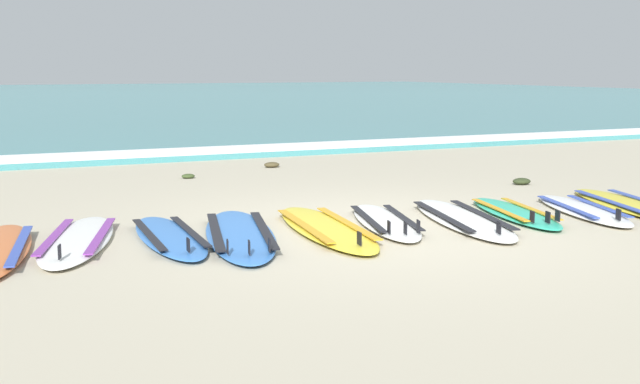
{
  "coord_description": "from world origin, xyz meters",
  "views": [
    {
      "loc": [
        -3.78,
        -6.68,
        1.55
      ],
      "look_at": [
        -0.22,
        0.94,
        0.25
      ],
      "focal_mm": 45.28,
      "sensor_mm": 36.0,
      "label": 1
    }
  ],
  "objects_px": {
    "surfboard_1": "(78,240)",
    "surfboard_2": "(169,236)",
    "surfboard_3": "(240,234)",
    "surfboard_8": "(582,210)",
    "surfboard_9": "(629,205)",
    "surfboard_5": "(385,221)",
    "surfboard_4": "(326,228)",
    "surfboard_7": "(514,213)",
    "surfboard_6": "(462,219)"
  },
  "relations": [
    {
      "from": "surfboard_2",
      "to": "surfboard_7",
      "type": "relative_size",
      "value": 1.05
    },
    {
      "from": "surfboard_7",
      "to": "surfboard_6",
      "type": "bearing_deg",
      "value": -176.35
    },
    {
      "from": "surfboard_3",
      "to": "surfboard_6",
      "type": "xyz_separation_m",
      "value": [
        2.3,
        -0.22,
        -0.0
      ]
    },
    {
      "from": "surfboard_4",
      "to": "surfboard_7",
      "type": "xyz_separation_m",
      "value": [
        2.16,
        -0.11,
        0.0
      ]
    },
    {
      "from": "surfboard_1",
      "to": "surfboard_6",
      "type": "height_order",
      "value": "same"
    },
    {
      "from": "surfboard_3",
      "to": "surfboard_1",
      "type": "bearing_deg",
      "value": 164.4
    },
    {
      "from": "surfboard_2",
      "to": "surfboard_3",
      "type": "xyz_separation_m",
      "value": [
        0.61,
        -0.18,
        0.0
      ]
    },
    {
      "from": "surfboard_2",
      "to": "surfboard_5",
      "type": "height_order",
      "value": "same"
    },
    {
      "from": "surfboard_3",
      "to": "surfboard_9",
      "type": "distance_m",
      "value": 4.48
    },
    {
      "from": "surfboard_1",
      "to": "surfboard_8",
      "type": "xyz_separation_m",
      "value": [
        5.16,
        -0.73,
        0.0
      ]
    },
    {
      "from": "surfboard_1",
      "to": "surfboard_7",
      "type": "xyz_separation_m",
      "value": [
        4.38,
        -0.56,
        0.0
      ]
    },
    {
      "from": "surfboard_2",
      "to": "surfboard_4",
      "type": "relative_size",
      "value": 0.85
    },
    {
      "from": "surfboard_4",
      "to": "surfboard_5",
      "type": "distance_m",
      "value": 0.68
    },
    {
      "from": "surfboard_3",
      "to": "surfboard_8",
      "type": "xyz_separation_m",
      "value": [
        3.77,
        -0.34,
        -0.0
      ]
    },
    {
      "from": "surfboard_5",
      "to": "surfboard_8",
      "type": "relative_size",
      "value": 1.0
    },
    {
      "from": "surfboard_7",
      "to": "surfboard_5",
      "type": "bearing_deg",
      "value": 174.26
    },
    {
      "from": "surfboard_4",
      "to": "surfboard_5",
      "type": "xyz_separation_m",
      "value": [
        0.68,
        0.04,
        0.0
      ]
    },
    {
      "from": "surfboard_4",
      "to": "surfboard_5",
      "type": "bearing_deg",
      "value": 3.62
    },
    {
      "from": "surfboard_2",
      "to": "surfboard_6",
      "type": "xyz_separation_m",
      "value": [
        2.91,
        -0.39,
        -0.0
      ]
    },
    {
      "from": "surfboard_5",
      "to": "surfboard_2",
      "type": "bearing_deg",
      "value": 174.62
    },
    {
      "from": "surfboard_3",
      "to": "surfboard_7",
      "type": "height_order",
      "value": "same"
    },
    {
      "from": "surfboard_2",
      "to": "surfboard_3",
      "type": "distance_m",
      "value": 0.64
    },
    {
      "from": "surfboard_3",
      "to": "surfboard_2",
      "type": "bearing_deg",
      "value": 164.0
    },
    {
      "from": "surfboard_8",
      "to": "surfboard_9",
      "type": "distance_m",
      "value": 0.69
    },
    {
      "from": "surfboard_4",
      "to": "surfboard_6",
      "type": "relative_size",
      "value": 1.0
    },
    {
      "from": "surfboard_7",
      "to": "surfboard_9",
      "type": "distance_m",
      "value": 1.47
    },
    {
      "from": "surfboard_4",
      "to": "surfboard_8",
      "type": "relative_size",
      "value": 1.19
    },
    {
      "from": "surfboard_6",
      "to": "surfboard_9",
      "type": "distance_m",
      "value": 2.16
    },
    {
      "from": "surfboard_3",
      "to": "surfboard_9",
      "type": "height_order",
      "value": "same"
    },
    {
      "from": "surfboard_2",
      "to": "surfboard_6",
      "type": "distance_m",
      "value": 2.94
    },
    {
      "from": "surfboard_1",
      "to": "surfboard_2",
      "type": "height_order",
      "value": "same"
    },
    {
      "from": "surfboard_3",
      "to": "surfboard_8",
      "type": "height_order",
      "value": "same"
    },
    {
      "from": "surfboard_1",
      "to": "surfboard_2",
      "type": "distance_m",
      "value": 0.8
    },
    {
      "from": "surfboard_2",
      "to": "surfboard_8",
      "type": "height_order",
      "value": "same"
    },
    {
      "from": "surfboard_9",
      "to": "surfboard_7",
      "type": "bearing_deg",
      "value": 173.79
    },
    {
      "from": "surfboard_3",
      "to": "surfboard_6",
      "type": "relative_size",
      "value": 1.03
    },
    {
      "from": "surfboard_3",
      "to": "surfboard_5",
      "type": "relative_size",
      "value": 1.23
    },
    {
      "from": "surfboard_3",
      "to": "surfboard_4",
      "type": "xyz_separation_m",
      "value": [
        0.84,
        -0.07,
        -0.0
      ]
    },
    {
      "from": "surfboard_5",
      "to": "surfboard_6",
      "type": "xyz_separation_m",
      "value": [
        0.78,
        -0.19,
        -0.0
      ]
    },
    {
      "from": "surfboard_5",
      "to": "surfboard_7",
      "type": "relative_size",
      "value": 1.03
    },
    {
      "from": "surfboard_2",
      "to": "surfboard_6",
      "type": "height_order",
      "value": "same"
    },
    {
      "from": "surfboard_1",
      "to": "surfboard_3",
      "type": "distance_m",
      "value": 1.44
    },
    {
      "from": "surfboard_6",
      "to": "surfboard_9",
      "type": "xyz_separation_m",
      "value": [
        2.16,
        -0.11,
        0.0
      ]
    },
    {
      "from": "surfboard_5",
      "to": "surfboard_9",
      "type": "bearing_deg",
      "value": -5.97
    },
    {
      "from": "surfboard_1",
      "to": "surfboard_4",
      "type": "relative_size",
      "value": 0.94
    },
    {
      "from": "surfboard_3",
      "to": "surfboard_6",
      "type": "bearing_deg",
      "value": -5.42
    },
    {
      "from": "surfboard_1",
      "to": "surfboard_9",
      "type": "xyz_separation_m",
      "value": [
        5.85,
        -0.72,
        0.0
      ]
    },
    {
      "from": "surfboard_6",
      "to": "surfboard_7",
      "type": "bearing_deg",
      "value": 3.65
    },
    {
      "from": "surfboard_2",
      "to": "surfboard_4",
      "type": "xyz_separation_m",
      "value": [
        1.45,
        -0.24,
        -0.0
      ]
    },
    {
      "from": "surfboard_3",
      "to": "surfboard_7",
      "type": "distance_m",
      "value": 3.0
    }
  ]
}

